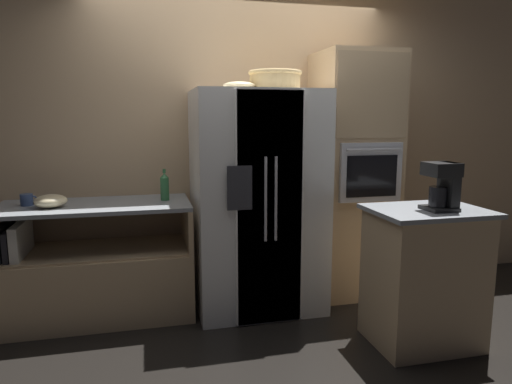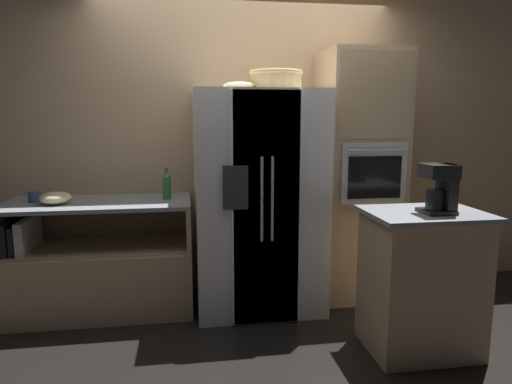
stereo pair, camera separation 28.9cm
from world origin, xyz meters
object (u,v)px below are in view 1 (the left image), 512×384
coffee_maker (443,184)px  wicker_basket (275,80)px  wall_oven (353,175)px  mixing_bowl (51,201)px  fruit_bowl (239,85)px  bottle_tall (165,186)px  mug (27,200)px  refrigerator (257,201)px

coffee_maker → wicker_basket: bearing=132.4°
wall_oven → mixing_bowl: 2.43m
fruit_bowl → bottle_tall: (-0.57, 0.19, -0.77)m
mug → coffee_maker: (2.73, -1.09, 0.18)m
refrigerator → mug: (-1.72, 0.12, 0.06)m
fruit_bowl → bottle_tall: fruit_bowl is taller
fruit_bowl → mug: 1.79m
wall_oven → bottle_tall: bearing=179.8°
wicker_basket → mug: bearing=175.5°
wicker_basket → bottle_tall: 1.20m
refrigerator → wicker_basket: wicker_basket is taller
wicker_basket → fruit_bowl: size_ratio=1.72×
wall_oven → mug: size_ratio=17.13×
mug → coffee_maker: bearing=-21.8°
refrigerator → mug: refrigerator is taller
refrigerator → wicker_basket: 0.96m
wicker_basket → coffee_maker: (0.86, -0.95, -0.71)m
mug → mixing_bowl: (0.18, -0.11, 0.00)m
mixing_bowl → coffee_maker: coffee_maker is taller
refrigerator → wicker_basket: bearing=-9.9°
bottle_tall → mug: 1.01m
fruit_bowl → coffee_maker: 1.60m
wall_oven → bottle_tall: (-1.60, 0.01, -0.04)m
wicker_basket → mixing_bowl: size_ratio=1.81×
coffee_maker → mug: bearing=158.2°
fruit_bowl → coffee_maker: (1.16, -0.89, -0.66)m
refrigerator → fruit_bowl: (-0.16, -0.08, 0.90)m
fruit_bowl → refrigerator: bearing=28.0°
refrigerator → wall_oven: size_ratio=0.84×
wicker_basket → fruit_bowl: wicker_basket is taller
wicker_basket → wall_oven: bearing=9.4°
wall_oven → mug: (-2.61, 0.02, -0.11)m
bottle_tall → mug: (-1.00, 0.02, -0.07)m
fruit_bowl → coffee_maker: bearing=-37.5°
refrigerator → wall_oven: (0.88, 0.10, 0.17)m
wall_oven → fruit_bowl: wall_oven is taller
wall_oven → mixing_bowl: (-2.42, -0.09, -0.10)m
wall_oven → wicker_basket: size_ratio=5.01×
mug → coffee_maker: 2.94m
wall_oven → coffee_maker: wall_oven is taller
coffee_maker → fruit_bowl: bearing=142.5°
refrigerator → mug: bearing=176.0°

